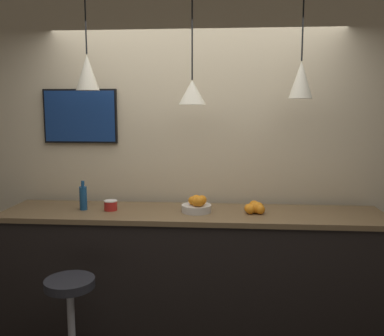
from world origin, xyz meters
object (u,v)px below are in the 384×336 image
(juice_bottle, at_px, (83,198))
(spread_jar, at_px, (111,205))
(fruit_bowl, at_px, (197,205))
(mounted_tv, at_px, (80,116))
(bar_stool, at_px, (71,311))

(juice_bottle, height_order, spread_jar, juice_bottle)
(juice_bottle, bearing_deg, fruit_bowl, -0.63)
(mounted_tv, bearing_deg, spread_jar, -47.14)
(bar_stool, xyz_separation_m, juice_bottle, (-0.10, 0.62, 0.66))
(bar_stool, relative_size, fruit_bowl, 2.94)
(bar_stool, relative_size, spread_jar, 6.56)
(juice_bottle, relative_size, spread_jar, 2.25)
(fruit_bowl, bearing_deg, mounted_tv, 159.44)
(bar_stool, xyz_separation_m, mounted_tv, (-0.23, 1.01, 1.30))
(bar_stool, bearing_deg, mounted_tv, 103.06)
(spread_jar, bearing_deg, mounted_tv, 132.86)
(juice_bottle, bearing_deg, bar_stool, -80.86)
(bar_stool, relative_size, juice_bottle, 2.92)
(bar_stool, distance_m, spread_jar, 0.87)
(bar_stool, xyz_separation_m, spread_jar, (0.12, 0.62, 0.60))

